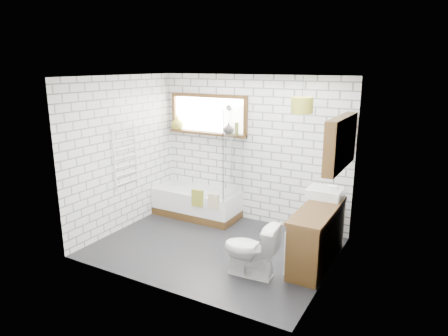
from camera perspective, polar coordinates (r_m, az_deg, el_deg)
The scene contains 22 objects.
floor at distance 6.11m, azimuth -1.47°, elevation -11.28°, with size 3.40×2.60×0.01m, color black.
ceiling at distance 5.50m, azimuth -1.65°, elevation 12.97°, with size 3.40×2.60×0.01m, color white.
wall_back at distance 6.80m, azimuth 4.07°, elevation 2.60°, with size 3.40×0.01×2.50m, color white.
wall_front at distance 4.64m, azimuth -9.82°, elevation -3.32°, with size 3.40×0.01×2.50m, color white.
wall_left at distance 6.68m, azimuth -14.23°, elevation 1.97°, with size 0.01×2.60×2.50m, color white.
wall_right at distance 5.05m, azimuth 15.33°, elevation -2.17°, with size 0.01×2.60×2.50m, color white.
window at distance 7.06m, azimuth -2.30°, elevation 7.60°, with size 1.52×0.16×0.68m, color #3B2510.
towel_radiator at distance 6.66m, azimuth -13.92°, elevation 1.51°, with size 0.06×0.52×1.00m, color white.
mirror_cabinet at distance 5.54m, azimuth 16.29°, elevation 3.50°, with size 0.16×1.20×0.70m, color #3B2510.
shower_riser at distance 6.91m, azimuth 0.92°, elevation 3.68°, with size 0.02×0.02×1.30m, color silver.
bathtub at distance 7.22m, azimuth -3.92°, elevation -4.96°, with size 1.53×0.68×0.50m, color white.
shower_screen at distance 6.57m, azimuth 1.40°, elevation 2.18°, with size 0.02×0.72×1.50m, color white.
towel_green at distance 6.75m, azimuth -3.79°, elevation -4.31°, with size 0.21×0.06×0.29m, color olive.
towel_beige at distance 6.59m, azimuth -1.48°, elevation -4.76°, with size 0.19×0.05×0.25m, color tan.
vanity at distance 5.65m, azimuth 13.19°, elevation -9.46°, with size 0.45×1.38×0.79m, color #3B2510.
basin at distance 5.95m, azimuth 14.25°, elevation -3.47°, with size 0.48×0.42×0.14m, color white.
tap at distance 5.90m, azimuth 15.78°, elevation -3.21°, with size 0.03×0.03×0.14m, color silver.
toilet at distance 5.23m, azimuth 3.78°, elevation -11.52°, with size 0.71×0.40×0.72m, color white.
vase_olive at distance 7.42m, azimuth -6.72°, elevation 6.31°, with size 0.23×0.23×0.24m, color olive.
vase_dark at distance 6.86m, azimuth 0.61°, elevation 5.53°, with size 0.19×0.19×0.20m, color black.
bottle at distance 6.79m, azimuth 1.74°, elevation 5.48°, with size 0.07×0.07×0.21m, color olive.
pendant at distance 5.81m, azimuth 11.08°, elevation 8.79°, with size 0.31×0.31×0.23m, color olive.
Camera 1 is at (2.81, -4.72, 2.67)m, focal length 32.00 mm.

